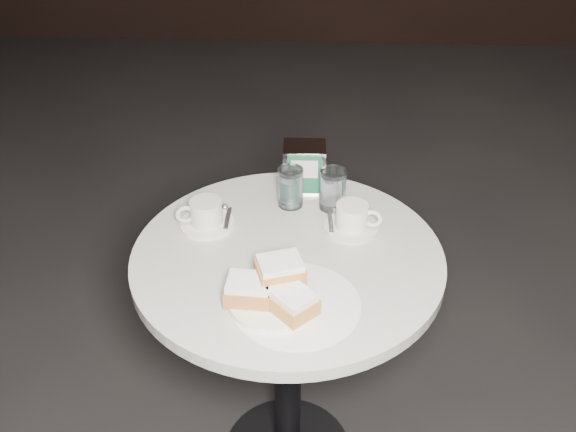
{
  "coord_description": "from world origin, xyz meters",
  "views": [
    {
      "loc": [
        0.06,
        -1.13,
        1.63
      ],
      "look_at": [
        0.0,
        0.02,
        0.83
      ],
      "focal_mm": 40.0,
      "sensor_mm": 36.0,
      "label": 1
    }
  ],
  "objects_px": {
    "coffee_cup_left": "(206,215)",
    "napkin_dispenser": "(304,167)",
    "beignet_plate": "(273,291)",
    "water_glass_left": "(290,188)",
    "cafe_table": "(288,317)",
    "water_glass_right": "(333,190)",
    "coffee_cup_right": "(352,219)"
  },
  "relations": [
    {
      "from": "water_glass_left",
      "to": "water_glass_right",
      "type": "xyz_separation_m",
      "value": [
        0.1,
        -0.01,
        0.0
      ]
    },
    {
      "from": "beignet_plate",
      "to": "water_glass_right",
      "type": "distance_m",
      "value": 0.38
    },
    {
      "from": "beignet_plate",
      "to": "coffee_cup_left",
      "type": "bearing_deg",
      "value": 123.72
    },
    {
      "from": "beignet_plate",
      "to": "water_glass_right",
      "type": "height_order",
      "value": "water_glass_right"
    },
    {
      "from": "coffee_cup_left",
      "to": "water_glass_right",
      "type": "height_order",
      "value": "water_glass_right"
    },
    {
      "from": "cafe_table",
      "to": "water_glass_right",
      "type": "xyz_separation_m",
      "value": [
        0.1,
        0.19,
        0.25
      ]
    },
    {
      "from": "coffee_cup_right",
      "to": "water_glass_left",
      "type": "height_order",
      "value": "water_glass_left"
    },
    {
      "from": "cafe_table",
      "to": "coffee_cup_left",
      "type": "distance_m",
      "value": 0.32
    },
    {
      "from": "beignet_plate",
      "to": "water_glass_right",
      "type": "bearing_deg",
      "value": 71.43
    },
    {
      "from": "beignet_plate",
      "to": "coffee_cup_right",
      "type": "xyz_separation_m",
      "value": [
        0.17,
        0.27,
        -0.0
      ]
    },
    {
      "from": "coffee_cup_left",
      "to": "napkin_dispenser",
      "type": "distance_m",
      "value": 0.29
    },
    {
      "from": "beignet_plate",
      "to": "coffee_cup_right",
      "type": "height_order",
      "value": "beignet_plate"
    },
    {
      "from": "beignet_plate",
      "to": "napkin_dispenser",
      "type": "distance_m",
      "value": 0.45
    },
    {
      "from": "cafe_table",
      "to": "water_glass_left",
      "type": "height_order",
      "value": "water_glass_left"
    },
    {
      "from": "napkin_dispenser",
      "to": "cafe_table",
      "type": "bearing_deg",
      "value": -97.39
    },
    {
      "from": "water_glass_right",
      "to": "napkin_dispenser",
      "type": "height_order",
      "value": "napkin_dispenser"
    },
    {
      "from": "cafe_table",
      "to": "water_glass_right",
      "type": "height_order",
      "value": "water_glass_right"
    },
    {
      "from": "coffee_cup_right",
      "to": "water_glass_right",
      "type": "height_order",
      "value": "water_glass_right"
    },
    {
      "from": "beignet_plate",
      "to": "coffee_cup_left",
      "type": "xyz_separation_m",
      "value": [
        -0.18,
        0.27,
        -0.0
      ]
    },
    {
      "from": "coffee_cup_left",
      "to": "coffee_cup_right",
      "type": "height_order",
      "value": "same"
    },
    {
      "from": "beignet_plate",
      "to": "coffee_cup_left",
      "type": "distance_m",
      "value": 0.32
    },
    {
      "from": "coffee_cup_left",
      "to": "coffee_cup_right",
      "type": "relative_size",
      "value": 1.04
    },
    {
      "from": "coffee_cup_right",
      "to": "water_glass_right",
      "type": "bearing_deg",
      "value": 128.56
    },
    {
      "from": "water_glass_right",
      "to": "cafe_table",
      "type": "bearing_deg",
      "value": -118.11
    },
    {
      "from": "beignet_plate",
      "to": "napkin_dispenser",
      "type": "height_order",
      "value": "napkin_dispenser"
    },
    {
      "from": "beignet_plate",
      "to": "water_glass_left",
      "type": "distance_m",
      "value": 0.37
    },
    {
      "from": "coffee_cup_right",
      "to": "water_glass_right",
      "type": "xyz_separation_m",
      "value": [
        -0.05,
        0.09,
        0.02
      ]
    },
    {
      "from": "napkin_dispenser",
      "to": "coffee_cup_left",
      "type": "bearing_deg",
      "value": -143.4
    },
    {
      "from": "coffee_cup_right",
      "to": "water_glass_left",
      "type": "relative_size",
      "value": 1.52
    },
    {
      "from": "beignet_plate",
      "to": "coffee_cup_left",
      "type": "relative_size",
      "value": 1.5
    },
    {
      "from": "beignet_plate",
      "to": "water_glass_left",
      "type": "relative_size",
      "value": 2.37
    },
    {
      "from": "coffee_cup_left",
      "to": "napkin_dispenser",
      "type": "bearing_deg",
      "value": 22.06
    }
  ]
}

